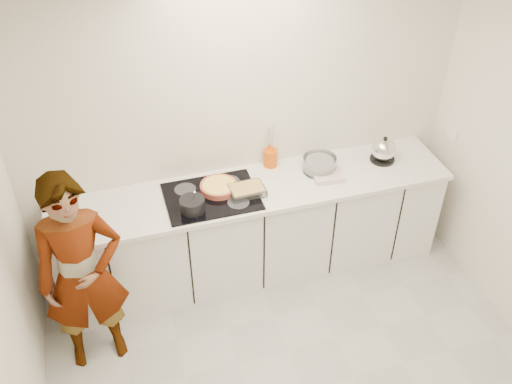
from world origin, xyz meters
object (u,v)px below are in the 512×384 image
object	(u,v)px
kettle	(383,150)
cook	(83,276)
mixing_bowl	(319,165)
tart_dish	(219,187)
baking_dish	(247,190)
utensil_crock	(271,158)
hob	(211,196)
saucepan	(192,205)

from	to	relation	value
kettle	cook	xyz separation A→B (m)	(-2.53, -0.57, -0.19)
kettle	mixing_bowl	bearing A→B (deg)	178.78
tart_dish	baking_dish	xyz separation A→B (m)	(0.20, -0.11, 0.00)
kettle	utensil_crock	world-z (taller)	kettle
hob	utensil_crock	size ratio (longest dim) A/B	4.88
saucepan	kettle	distance (m)	1.69
kettle	baking_dish	bearing A→B (deg)	-174.37
tart_dish	saucepan	xyz separation A→B (m)	(-0.25, -0.19, 0.03)
saucepan	cook	xyz separation A→B (m)	(-0.85, -0.36, -0.15)
saucepan	cook	distance (m)	0.93
tart_dish	utensil_crock	xyz separation A→B (m)	(0.50, 0.22, 0.03)
saucepan	utensil_crock	distance (m)	0.85
mixing_bowl	tart_dish	bearing A→B (deg)	-178.12
mixing_bowl	cook	world-z (taller)	cook
hob	baking_dish	size ratio (longest dim) A/B	2.53
saucepan	mixing_bowl	world-z (taller)	saucepan
kettle	utensil_crock	bearing A→B (deg)	167.73
mixing_bowl	utensil_crock	world-z (taller)	utensil_crock
baking_dish	tart_dish	bearing A→B (deg)	152.11
baking_dish	saucepan	bearing A→B (deg)	-168.81
baking_dish	cook	distance (m)	1.38
baking_dish	kettle	world-z (taller)	kettle
mixing_bowl	kettle	xyz separation A→B (m)	(0.57, -0.01, 0.04)
cook	mixing_bowl	bearing A→B (deg)	11.55
mixing_bowl	utensil_crock	size ratio (longest dim) A/B	2.11
mixing_bowl	utensil_crock	bearing A→B (deg)	152.26
tart_dish	cook	world-z (taller)	cook
utensil_crock	saucepan	bearing A→B (deg)	-151.10
kettle	utensil_crock	distance (m)	0.95
tart_dish	mixing_bowl	world-z (taller)	mixing_bowl
utensil_crock	cook	size ratio (longest dim) A/B	0.09
hob	cook	size ratio (longest dim) A/B	0.44
hob	tart_dish	distance (m)	0.10
utensil_crock	cook	world-z (taller)	cook
baking_dish	utensil_crock	size ratio (longest dim) A/B	1.93
baking_dish	utensil_crock	xyz separation A→B (m)	(0.30, 0.32, 0.03)
mixing_bowl	cook	bearing A→B (deg)	-163.58
tart_dish	baking_dish	size ratio (longest dim) A/B	1.09
tart_dish	mixing_bowl	distance (m)	0.86
cook	tart_dish	bearing A→B (deg)	21.66
baking_dish	mixing_bowl	xyz separation A→B (m)	(0.66, 0.13, 0.02)
saucepan	utensil_crock	xyz separation A→B (m)	(0.75, 0.41, 0.01)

